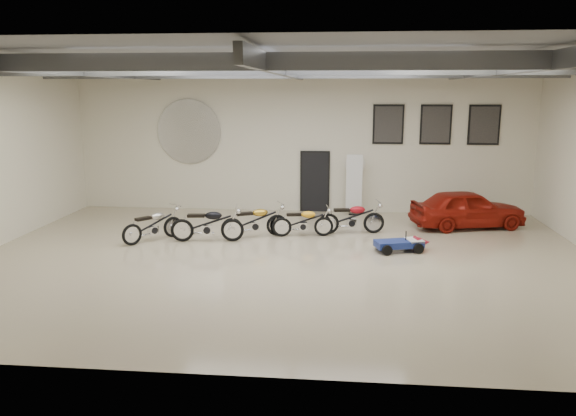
# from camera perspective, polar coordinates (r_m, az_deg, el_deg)

# --- Properties ---
(floor) EXTENTS (16.00, 12.00, 0.01)m
(floor) POSITION_cam_1_polar(r_m,az_deg,el_deg) (14.41, -0.46, -5.27)
(floor) COLOR tan
(floor) RESTS_ON ground
(ceiling) EXTENTS (16.00, 12.00, 0.01)m
(ceiling) POSITION_cam_1_polar(r_m,az_deg,el_deg) (13.79, -0.50, 15.00)
(ceiling) COLOR slate
(ceiling) RESTS_ON back_wall
(back_wall) EXTENTS (16.00, 0.02, 5.00)m
(back_wall) POSITION_cam_1_polar(r_m,az_deg,el_deg) (19.82, 1.34, 6.82)
(back_wall) COLOR beige
(back_wall) RESTS_ON floor
(ceiling_beams) EXTENTS (15.80, 11.80, 0.32)m
(ceiling_beams) POSITION_cam_1_polar(r_m,az_deg,el_deg) (13.78, -0.49, 13.97)
(ceiling_beams) COLOR #5B5D63
(ceiling_beams) RESTS_ON ceiling
(door) EXTENTS (0.92, 0.08, 2.10)m
(door) POSITION_cam_1_polar(r_m,az_deg,el_deg) (19.93, 2.75, 2.64)
(door) COLOR black
(door) RESTS_ON back_wall
(logo_plaque) EXTENTS (2.30, 0.06, 1.16)m
(logo_plaque) POSITION_cam_1_polar(r_m,az_deg,el_deg) (20.43, -10.02, 7.64)
(logo_plaque) COLOR silver
(logo_plaque) RESTS_ON back_wall
(poster_left) EXTENTS (1.05, 0.08, 1.35)m
(poster_left) POSITION_cam_1_polar(r_m,az_deg,el_deg) (19.75, 10.15, 8.37)
(poster_left) COLOR black
(poster_left) RESTS_ON back_wall
(poster_mid) EXTENTS (1.05, 0.08, 1.35)m
(poster_mid) POSITION_cam_1_polar(r_m,az_deg,el_deg) (19.94, 14.78, 8.20)
(poster_mid) COLOR black
(poster_mid) RESTS_ON back_wall
(poster_right) EXTENTS (1.05, 0.08, 1.35)m
(poster_right) POSITION_cam_1_polar(r_m,az_deg,el_deg) (20.26, 19.30, 7.98)
(poster_right) COLOR black
(poster_right) RESTS_ON back_wall
(oil_sign) EXTENTS (0.72, 0.10, 0.72)m
(oil_sign) POSITION_cam_1_polar(r_m,az_deg,el_deg) (19.81, 6.83, 4.41)
(oil_sign) COLOR white
(oil_sign) RESTS_ON back_wall
(banner_stand) EXTENTS (0.55, 0.22, 2.02)m
(banner_stand) POSITION_cam_1_polar(r_m,az_deg,el_deg) (19.47, 6.73, 2.23)
(banner_stand) COLOR white
(banner_stand) RESTS_ON floor
(motorcycle_silver) EXTENTS (1.67, 1.82, 0.98)m
(motorcycle_silver) POSITION_cam_1_polar(r_m,az_deg,el_deg) (16.49, -13.59, -1.63)
(motorcycle_silver) COLOR silver
(motorcycle_silver) RESTS_ON floor
(motorcycle_black) EXTENTS (2.10, 0.87, 1.06)m
(motorcycle_black) POSITION_cam_1_polar(r_m,az_deg,el_deg) (16.14, -8.22, -1.56)
(motorcycle_black) COLOR silver
(motorcycle_black) RESTS_ON floor
(motorcycle_gold) EXTENTS (2.04, 1.35, 1.02)m
(motorcycle_gold) POSITION_cam_1_polar(r_m,az_deg,el_deg) (16.46, -3.44, -1.27)
(motorcycle_gold) COLOR silver
(motorcycle_gold) RESTS_ON floor
(motorcycle_yellow) EXTENTS (1.84, 0.83, 0.92)m
(motorcycle_yellow) POSITION_cam_1_polar(r_m,az_deg,el_deg) (16.56, 1.52, -1.34)
(motorcycle_yellow) COLOR silver
(motorcycle_yellow) RESTS_ON floor
(motorcycle_red) EXTENTS (2.05, 0.95, 1.03)m
(motorcycle_red) POSITION_cam_1_polar(r_m,az_deg,el_deg) (16.95, 6.45, -0.93)
(motorcycle_red) COLOR silver
(motorcycle_red) RESTS_ON floor
(go_kart) EXTENTS (1.69, 1.11, 0.56)m
(go_kart) POSITION_cam_1_polar(r_m,az_deg,el_deg) (15.40, 11.66, -3.30)
(go_kart) COLOR navy
(go_kart) RESTS_ON floor
(vintage_car) EXTENTS (2.27, 3.79, 1.21)m
(vintage_car) POSITION_cam_1_polar(r_m,az_deg,el_deg) (18.50, 17.78, -0.06)
(vintage_car) COLOR maroon
(vintage_car) RESTS_ON floor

